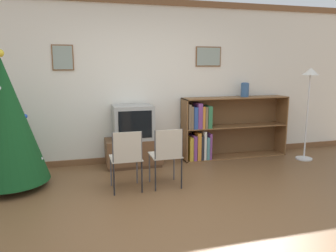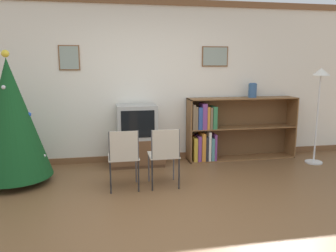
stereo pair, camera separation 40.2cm
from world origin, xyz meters
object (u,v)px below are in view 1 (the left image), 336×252
object	(u,v)px
folding_chair_left	(127,157)
standing_lamp	(309,90)
tv_console	(133,152)
television	(133,122)
vase	(245,90)
christmas_tree	(6,122)
folding_chair_right	(167,154)
bookshelf	(216,130)

from	to	relation	value
folding_chair_left	standing_lamp	world-z (taller)	standing_lamp
tv_console	television	world-z (taller)	television
vase	television	bearing A→B (deg)	-177.19
christmas_tree	television	distance (m)	1.85
tv_console	vase	world-z (taller)	vase
christmas_tree	folding_chair_right	distance (m)	2.15
bookshelf	vase	bearing A→B (deg)	2.17
folding_chair_left	television	bearing A→B (deg)	76.11
tv_console	folding_chair_right	world-z (taller)	folding_chair_right
bookshelf	folding_chair_left	bearing A→B (deg)	-146.35
christmas_tree	television	xyz separation A→B (m)	(1.76, 0.54, -0.18)
christmas_tree	standing_lamp	distance (m)	4.73
television	vase	distance (m)	2.10
tv_console	folding_chair_left	xyz separation A→B (m)	(-0.27, -1.09, 0.24)
folding_chair_left	christmas_tree	bearing A→B (deg)	159.62
bookshelf	vase	distance (m)	0.89
folding_chair_right	vase	bearing A→B (deg)	33.96
christmas_tree	folding_chair_left	distance (m)	1.65
tv_console	standing_lamp	size ratio (longest dim) A/B	0.56
folding_chair_right	bookshelf	world-z (taller)	bookshelf
folding_chair_left	vase	world-z (taller)	vase
bookshelf	christmas_tree	bearing A→B (deg)	-169.22
christmas_tree	television	bearing A→B (deg)	17.04
folding_chair_left	vase	size ratio (longest dim) A/B	3.26
television	bookshelf	distance (m)	1.51
tv_console	folding_chair_right	xyz separation A→B (m)	(0.27, -1.09, 0.24)
folding_chair_left	bookshelf	bearing A→B (deg)	33.65
christmas_tree	bookshelf	xyz separation A→B (m)	(3.25, 0.62, -0.40)
folding_chair_left	bookshelf	xyz separation A→B (m)	(1.76, 1.17, 0.04)
christmas_tree	folding_chair_right	size ratio (longest dim) A/B	2.24
folding_chair_left	folding_chair_right	size ratio (longest dim) A/B	1.00
tv_console	standing_lamp	bearing A→B (deg)	-8.45
television	folding_chair_right	xyz separation A→B (m)	(0.27, -1.09, -0.26)
christmas_tree	bookshelf	distance (m)	3.33
television	folding_chair_left	bearing A→B (deg)	-103.89
christmas_tree	tv_console	bearing A→B (deg)	17.12
tv_console	television	bearing A→B (deg)	-90.00
christmas_tree	vase	size ratio (longest dim) A/B	7.31
tv_console	folding_chair_right	bearing A→B (deg)	-76.14
television	bookshelf	xyz separation A→B (m)	(1.49, 0.08, -0.21)
tv_console	bookshelf	world-z (taller)	bookshelf
folding_chair_right	television	bearing A→B (deg)	103.89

